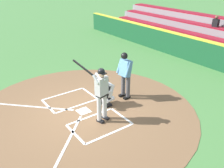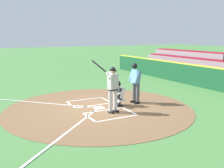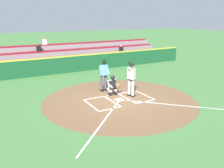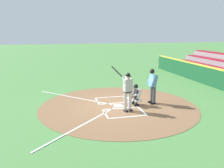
# 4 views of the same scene
# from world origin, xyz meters

# --- Properties ---
(ground_plane) EXTENTS (120.00, 120.00, 0.00)m
(ground_plane) POSITION_xyz_m (0.00, 0.00, 0.00)
(ground_plane) COLOR #4C8442
(dirt_circle) EXTENTS (8.00, 8.00, 0.01)m
(dirt_circle) POSITION_xyz_m (0.00, 0.00, 0.01)
(dirt_circle) COLOR brown
(dirt_circle) RESTS_ON ground
(home_plate_and_chalk) EXTENTS (7.93, 4.91, 0.01)m
(home_plate_and_chalk) POSITION_xyz_m (0.00, 0.88, 0.01)
(home_plate_and_chalk) COLOR white
(home_plate_and_chalk) RESTS_ON dirt_circle
(batter) EXTENTS (0.84, 0.89, 2.13)m
(batter) POSITION_xyz_m (-0.86, -0.21, 1.10)
(batter) COLOR silver
(batter) RESTS_ON ground
(catcher) EXTENTS (0.59, 0.60, 1.13)m
(catcher) POSITION_xyz_m (-0.11, -0.91, 0.59)
(catcher) COLOR black
(catcher) RESTS_ON ground
(plate_umpire) EXTENTS (0.60, 0.43, 1.86)m
(plate_umpire) POSITION_xyz_m (-0.03, -1.84, 1.08)
(plate_umpire) COLOR #4C4C51
(plate_umpire) RESTS_ON ground
(baseball) EXTENTS (0.07, 0.07, 0.07)m
(baseball) POSITION_xyz_m (0.29, -0.80, 0.04)
(baseball) COLOR white
(baseball) RESTS_ON ground
(backstop_wall) EXTENTS (22.00, 0.36, 1.31)m
(backstop_wall) POSITION_xyz_m (0.00, -7.50, 0.65)
(backstop_wall) COLOR #19512D
(backstop_wall) RESTS_ON ground
(bleacher_stand) EXTENTS (20.00, 3.40, 2.55)m
(bleacher_stand) POSITION_xyz_m (-0.00, -10.20, 0.70)
(bleacher_stand) COLOR gray
(bleacher_stand) RESTS_ON ground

